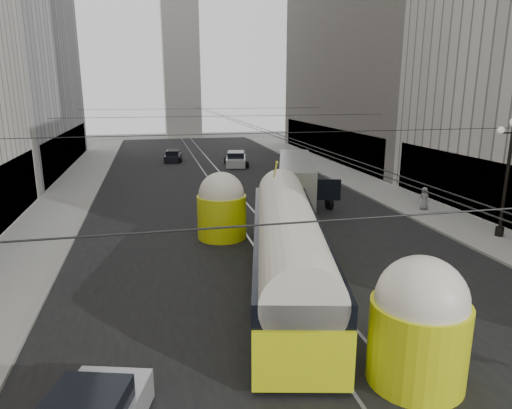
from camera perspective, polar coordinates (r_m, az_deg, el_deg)
road at (r=36.02m, az=-3.54°, el=1.45°), size 20.00×85.00×0.02m
sidewalk_left at (r=39.49m, az=-21.87°, el=1.68°), size 4.00×72.00×0.15m
sidewalk_right at (r=42.80m, az=11.74°, el=3.31°), size 4.00×72.00×0.15m
rail_left at (r=35.91m, az=-4.72°, el=1.38°), size 0.12×85.00×0.04m
rail_right at (r=36.15m, az=-2.37°, el=1.51°), size 0.12×85.00×0.04m
building_right_far at (r=56.99m, az=15.16°, el=22.18°), size 12.60×32.60×32.60m
distant_tower at (r=82.68m, az=-9.45°, el=18.88°), size 6.00×6.00×31.36m
lamppost_right_mid at (r=27.54m, az=28.94°, el=3.69°), size 1.86×0.44×6.37m
catenary at (r=34.23m, az=-3.21°, el=10.74°), size 25.00×72.00×0.23m
streetcar at (r=18.64m, az=3.96°, el=-4.99°), size 5.97×16.48×3.70m
city_bus at (r=34.22m, az=4.99°, el=3.46°), size 5.49×11.82×2.90m
sedan_white_far at (r=48.92m, az=-2.52°, el=5.66°), size 2.90×5.11×1.52m
sedan_dark_far at (r=53.02m, az=-10.30°, el=5.97°), size 2.27×4.19×1.25m
pedestrian_sidewalk_right at (r=32.27m, az=20.28°, el=0.73°), size 0.79×0.53×1.51m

